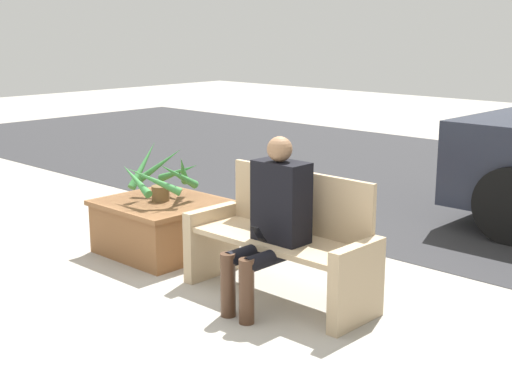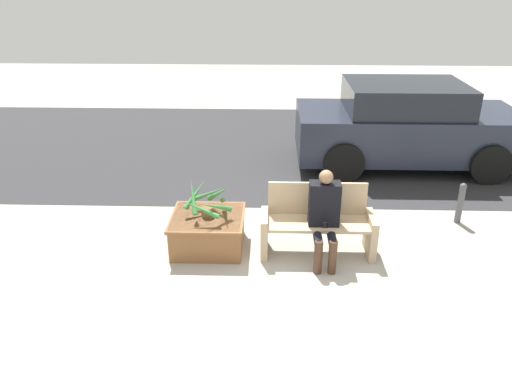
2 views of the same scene
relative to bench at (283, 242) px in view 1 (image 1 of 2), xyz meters
The scene contains 6 objects.
ground_plane 1.13m from the bench, 105.26° to the right, with size 30.00×30.00×0.00m, color #9E998E.
road_surface 4.30m from the bench, 93.69° to the left, with size 20.00×6.00×0.01m, color #2D2D30.
bench is the anchor object (origin of this frame).
person_seated 0.31m from the bench, 71.51° to the right, with size 0.39×0.60×1.20m.
planter_box 1.46m from the bench, behind, with size 0.97×0.91×0.46m.
potted_plant 1.47m from the bench, behind, with size 0.66×0.67×0.50m.
Camera 1 is at (3.52, -2.70, 1.94)m, focal length 50.00 mm.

